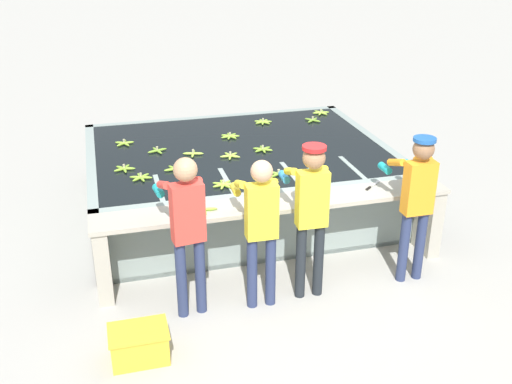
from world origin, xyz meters
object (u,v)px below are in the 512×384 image
(banana_bunch_floating_13, at_px, (313,120))
(banana_bunch_floating_9, at_px, (157,150))
(banana_bunch_floating_7, at_px, (279,174))
(banana_bunch_floating_10, at_px, (321,113))
(banana_bunch_floating_11, at_px, (175,169))
(crate, at_px, (139,344))
(banana_bunch_floating_0, at_px, (263,149))
(worker_2, at_px, (311,206))
(banana_bunch_floating_6, at_px, (230,136))
(banana_bunch_floating_12, at_px, (230,156))
(worker_0, at_px, (187,222))
(banana_bunch_floating_5, at_px, (124,169))
(banana_bunch_ledge_1, at_px, (204,209))
(banana_bunch_floating_4, at_px, (223,184))
(banana_bunch_floating_8, at_px, (263,122))
(worker_3, at_px, (416,195))
(banana_bunch_floating_2, at_px, (124,143))
(banana_bunch_floating_1, at_px, (141,177))
(knife_0, at_px, (371,186))
(banana_bunch_floating_3, at_px, (193,153))
(worker_1, at_px, (261,220))
(banana_bunch_ledge_0, at_px, (416,187))

(banana_bunch_floating_13, bearing_deg, banana_bunch_floating_9, -163.33)
(banana_bunch_floating_7, height_order, banana_bunch_floating_10, same)
(banana_bunch_floating_11, xyz_separation_m, crate, (-0.71, -2.37, -0.76))
(banana_bunch_floating_13, bearing_deg, banana_bunch_floating_0, -135.99)
(banana_bunch_floating_9, relative_size, banana_bunch_floating_13, 1.17)
(worker_2, relative_size, banana_bunch_floating_7, 6.26)
(banana_bunch_floating_6, distance_m, banana_bunch_floating_7, 1.57)
(banana_bunch_floating_11, distance_m, banana_bunch_floating_13, 2.79)
(banana_bunch_floating_12, xyz_separation_m, banana_bunch_floating_13, (1.59, 1.20, 0.00))
(banana_bunch_floating_11, bearing_deg, banana_bunch_floating_0, 17.83)
(worker_0, xyz_separation_m, banana_bunch_floating_5, (-0.50, 1.92, -0.13))
(banana_bunch_floating_0, height_order, banana_bunch_ledge_1, banana_bunch_ledge_1)
(worker_0, relative_size, banana_bunch_floating_4, 6.18)
(banana_bunch_floating_4, xyz_separation_m, banana_bunch_floating_12, (0.29, 0.91, 0.00))
(banana_bunch_floating_8, relative_size, banana_bunch_floating_10, 0.99)
(worker_3, xyz_separation_m, banana_bunch_floating_7, (-1.18, 1.24, -0.12))
(banana_bunch_floating_2, bearing_deg, banana_bunch_floating_5, -93.67)
(banana_bunch_floating_7, distance_m, banana_bunch_floating_12, 0.88)
(banana_bunch_floating_11, bearing_deg, banana_bunch_floating_1, -159.56)
(banana_bunch_floating_11, bearing_deg, knife_0, -27.68)
(worker_0, relative_size, banana_bunch_floating_3, 6.20)
(banana_bunch_floating_3, bearing_deg, knife_0, -41.36)
(banana_bunch_floating_8, height_order, banana_bunch_floating_13, same)
(banana_bunch_floating_3, bearing_deg, crate, -109.65)
(banana_bunch_floating_2, height_order, banana_bunch_floating_7, same)
(banana_bunch_floating_1, xyz_separation_m, banana_bunch_floating_2, (-0.12, 1.31, 0.00))
(worker_0, xyz_separation_m, banana_bunch_floating_10, (2.75, 3.57, -0.13))
(banana_bunch_floating_3, bearing_deg, banana_bunch_floating_12, -24.79)
(banana_bunch_floating_12, bearing_deg, banana_bunch_floating_11, -160.46)
(banana_bunch_floating_9, bearing_deg, worker_0, -89.53)
(worker_0, xyz_separation_m, worker_2, (1.29, 0.00, 0.01))
(banana_bunch_floating_3, xyz_separation_m, banana_bunch_floating_7, (0.90, -0.98, -0.00))
(banana_bunch_floating_3, relative_size, banana_bunch_floating_8, 1.00)
(worker_0, bearing_deg, banana_bunch_floating_3, 79.09)
(banana_bunch_floating_1, bearing_deg, banana_bunch_floating_11, 20.44)
(worker_1, distance_m, worker_2, 0.56)
(banana_bunch_ledge_0, bearing_deg, banana_bunch_floating_2, 142.40)
(banana_bunch_floating_1, xyz_separation_m, banana_bunch_floating_13, (2.81, 1.64, 0.00))
(banana_bunch_floating_4, bearing_deg, banana_bunch_floating_7, 11.48)
(banana_bunch_floating_13, bearing_deg, banana_bunch_floating_4, -131.72)
(banana_bunch_floating_2, relative_size, banana_bunch_floating_13, 1.17)
(banana_bunch_floating_8, relative_size, banana_bunch_ledge_0, 0.99)
(worker_1, xyz_separation_m, knife_0, (1.52, 0.65, -0.07))
(worker_0, relative_size, banana_bunch_floating_5, 6.28)
(worker_0, xyz_separation_m, banana_bunch_floating_11, (0.12, 1.74, -0.13))
(banana_bunch_floating_1, distance_m, banana_bunch_floating_7, 1.68)
(banana_bunch_floating_10, relative_size, banana_bunch_floating_12, 1.01)
(banana_bunch_floating_10, bearing_deg, banana_bunch_floating_4, -131.17)
(banana_bunch_floating_11, bearing_deg, worker_2, -55.92)
(banana_bunch_floating_11, distance_m, banana_bunch_floating_12, 0.82)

